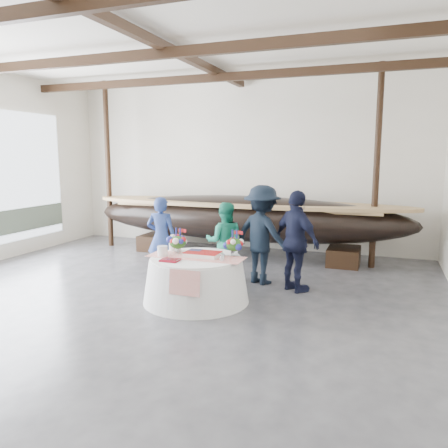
% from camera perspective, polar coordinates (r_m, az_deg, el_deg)
% --- Properties ---
extents(floor, '(10.00, 12.00, 0.01)m').
position_cam_1_polar(floor, '(7.08, -13.19, -12.20)').
color(floor, '#3D3D42').
rests_on(floor, ground).
extents(wall_back, '(10.00, 0.02, 4.50)m').
position_cam_1_polar(wall_back, '(12.06, 2.44, 7.63)').
color(wall_back, silver).
rests_on(wall_back, ground).
extents(ceiling, '(10.00, 12.00, 0.01)m').
position_cam_1_polar(ceiling, '(6.90, -14.66, 25.30)').
color(ceiling, white).
rests_on(ceiling, wall_back).
extents(pavilion_structure, '(9.80, 11.76, 4.50)m').
position_cam_1_polar(pavilion_structure, '(7.45, -10.66, 20.23)').
color(pavilion_structure, black).
rests_on(pavilion_structure, ground).
extents(longboat_display, '(8.21, 1.64, 1.54)m').
position_cam_1_polar(longboat_display, '(10.88, 2.51, 0.79)').
color(longboat_display, black).
rests_on(longboat_display, ground).
extents(banquet_table, '(1.84, 1.84, 0.79)m').
position_cam_1_polar(banquet_table, '(7.67, -3.67, -7.20)').
color(banquet_table, white).
rests_on(banquet_table, ground).
extents(tabletop_items, '(1.71, 1.00, 0.40)m').
position_cam_1_polar(tabletop_items, '(7.68, -3.18, -2.98)').
color(tabletop_items, red).
rests_on(tabletop_items, banquet_table).
extents(guest_woman_blue, '(0.67, 0.50, 1.70)m').
position_cam_1_polar(guest_woman_blue, '(9.10, -8.18, -1.76)').
color(guest_woman_blue, navy).
rests_on(guest_woman_blue, ground).
extents(guest_woman_teal, '(0.92, 0.80, 1.60)m').
position_cam_1_polar(guest_woman_teal, '(8.85, 0.08, -2.31)').
color(guest_woman_teal, '#1A8969').
rests_on(guest_woman_teal, ground).
extents(guest_man_left, '(1.44, 1.14, 1.96)m').
position_cam_1_polar(guest_man_left, '(8.64, 5.00, -1.41)').
color(guest_man_left, black).
rests_on(guest_man_left, ground).
extents(guest_man_right, '(1.17, 1.04, 1.90)m').
position_cam_1_polar(guest_man_right, '(8.19, 9.43, -2.27)').
color(guest_man_right, black).
rests_on(guest_man_right, ground).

